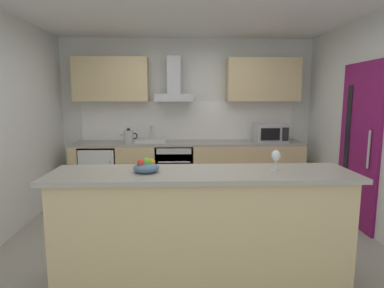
{
  "coord_description": "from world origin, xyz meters",
  "views": [
    {
      "loc": [
        -0.13,
        -3.46,
        1.62
      ],
      "look_at": [
        0.02,
        0.42,
        1.05
      ],
      "focal_mm": 29.49,
      "sensor_mm": 36.0,
      "label": 1
    }
  ],
  "objects_px": {
    "refrigerator": "(101,171)",
    "wine_glass": "(276,156)",
    "microwave": "(271,133)",
    "oven": "(174,169)",
    "sink": "(151,141)",
    "range_hood": "(174,87)",
    "kettle": "(129,136)",
    "fruit_bowl": "(146,167)"
  },
  "relations": [
    {
      "from": "refrigerator",
      "to": "wine_glass",
      "type": "bearing_deg",
      "value": -48.75
    },
    {
      "from": "microwave",
      "to": "oven",
      "type": "bearing_deg",
      "value": 178.99
    },
    {
      "from": "sink",
      "to": "range_hood",
      "type": "bearing_deg",
      "value": 17.29
    },
    {
      "from": "microwave",
      "to": "range_hood",
      "type": "height_order",
      "value": "range_hood"
    },
    {
      "from": "kettle",
      "to": "microwave",
      "type": "bearing_deg",
      "value": 0.14
    },
    {
      "from": "kettle",
      "to": "fruit_bowl",
      "type": "distance_m",
      "value": 2.48
    },
    {
      "from": "sink",
      "to": "range_hood",
      "type": "height_order",
      "value": "range_hood"
    },
    {
      "from": "refrigerator",
      "to": "fruit_bowl",
      "type": "height_order",
      "value": "fruit_bowl"
    },
    {
      "from": "oven",
      "to": "refrigerator",
      "type": "distance_m",
      "value": 1.2
    },
    {
      "from": "refrigerator",
      "to": "microwave",
      "type": "relative_size",
      "value": 1.7
    },
    {
      "from": "range_hood",
      "to": "fruit_bowl",
      "type": "distance_m",
      "value": 2.69
    },
    {
      "from": "oven",
      "to": "range_hood",
      "type": "relative_size",
      "value": 1.11
    },
    {
      "from": "refrigerator",
      "to": "kettle",
      "type": "bearing_deg",
      "value": -3.76
    },
    {
      "from": "microwave",
      "to": "sink",
      "type": "relative_size",
      "value": 1.0
    },
    {
      "from": "oven",
      "to": "microwave",
      "type": "bearing_deg",
      "value": -1.01
    },
    {
      "from": "range_hood",
      "to": "fruit_bowl",
      "type": "xyz_separation_m",
      "value": [
        -0.19,
        -2.58,
        -0.75
      ]
    },
    {
      "from": "microwave",
      "to": "wine_glass",
      "type": "height_order",
      "value": "microwave"
    },
    {
      "from": "oven",
      "to": "kettle",
      "type": "distance_m",
      "value": 0.91
    },
    {
      "from": "kettle",
      "to": "fruit_bowl",
      "type": "relative_size",
      "value": 1.31
    },
    {
      "from": "fruit_bowl",
      "to": "wine_glass",
      "type": "bearing_deg",
      "value": 1.05
    },
    {
      "from": "oven",
      "to": "range_hood",
      "type": "height_order",
      "value": "range_hood"
    },
    {
      "from": "kettle",
      "to": "refrigerator",
      "type": "bearing_deg",
      "value": 176.24
    },
    {
      "from": "microwave",
      "to": "wine_glass",
      "type": "relative_size",
      "value": 2.81
    },
    {
      "from": "oven",
      "to": "microwave",
      "type": "relative_size",
      "value": 1.6
    },
    {
      "from": "sink",
      "to": "fruit_bowl",
      "type": "xyz_separation_m",
      "value": [
        0.19,
        -2.46,
        0.11
      ]
    },
    {
      "from": "refrigerator",
      "to": "range_hood",
      "type": "bearing_deg",
      "value": 6.29
    },
    {
      "from": "kettle",
      "to": "sink",
      "type": "bearing_deg",
      "value": 7.3
    },
    {
      "from": "range_hood",
      "to": "kettle",
      "type": "bearing_deg",
      "value": -167.39
    },
    {
      "from": "wine_glass",
      "to": "fruit_bowl",
      "type": "xyz_separation_m",
      "value": [
        -1.12,
        -0.02,
        -0.08
      ]
    },
    {
      "from": "oven",
      "to": "fruit_bowl",
      "type": "height_order",
      "value": "fruit_bowl"
    },
    {
      "from": "oven",
      "to": "wine_glass",
      "type": "xyz_separation_m",
      "value": [
        0.93,
        -2.43,
        0.66
      ]
    },
    {
      "from": "refrigerator",
      "to": "wine_glass",
      "type": "relative_size",
      "value": 4.78
    },
    {
      "from": "refrigerator",
      "to": "microwave",
      "type": "xyz_separation_m",
      "value": [
        2.78,
        -0.03,
        0.62
      ]
    },
    {
      "from": "sink",
      "to": "kettle",
      "type": "relative_size",
      "value": 1.73
    },
    {
      "from": "microwave",
      "to": "kettle",
      "type": "bearing_deg",
      "value": -179.86
    },
    {
      "from": "range_hood",
      "to": "wine_glass",
      "type": "xyz_separation_m",
      "value": [
        0.93,
        -2.56,
        -0.67
      ]
    },
    {
      "from": "oven",
      "to": "wine_glass",
      "type": "height_order",
      "value": "wine_glass"
    },
    {
      "from": "kettle",
      "to": "wine_glass",
      "type": "relative_size",
      "value": 1.62
    },
    {
      "from": "microwave",
      "to": "fruit_bowl",
      "type": "bearing_deg",
      "value": -126.14
    },
    {
      "from": "range_hood",
      "to": "refrigerator",
      "type": "bearing_deg",
      "value": -173.71
    },
    {
      "from": "microwave",
      "to": "wine_glass",
      "type": "xyz_separation_m",
      "value": [
        -0.65,
        -2.4,
        0.07
      ]
    },
    {
      "from": "refrigerator",
      "to": "sink",
      "type": "distance_m",
      "value": 0.96
    }
  ]
}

